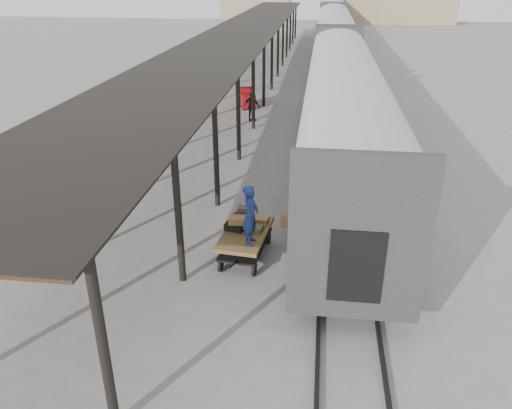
{
  "coord_description": "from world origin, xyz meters",
  "views": [
    {
      "loc": [
        2.21,
        -13.49,
        7.93
      ],
      "look_at": [
        0.52,
        -0.36,
        1.7
      ],
      "focal_mm": 35.0,
      "sensor_mm": 36.0,
      "label": 1
    }
  ],
  "objects_px": {
    "luggage_tug": "(247,99)",
    "porter": "(251,215)",
    "pedestrian": "(252,107)",
    "baggage_cart": "(246,238)"
  },
  "relations": [
    {
      "from": "luggage_tug",
      "to": "porter",
      "type": "xyz_separation_m",
      "value": [
        2.81,
        -18.74,
        1.19
      ]
    },
    {
      "from": "luggage_tug",
      "to": "pedestrian",
      "type": "distance_m",
      "value": 3.25
    },
    {
      "from": "porter",
      "to": "baggage_cart",
      "type": "bearing_deg",
      "value": 28.79
    },
    {
      "from": "porter",
      "to": "pedestrian",
      "type": "height_order",
      "value": "porter"
    },
    {
      "from": "baggage_cart",
      "to": "luggage_tug",
      "type": "xyz_separation_m",
      "value": [
        -2.56,
        18.09,
        -0.09
      ]
    },
    {
      "from": "baggage_cart",
      "to": "porter",
      "type": "xyz_separation_m",
      "value": [
        0.25,
        -0.65,
        1.1
      ]
    },
    {
      "from": "pedestrian",
      "to": "luggage_tug",
      "type": "bearing_deg",
      "value": -55.73
    },
    {
      "from": "baggage_cart",
      "to": "porter",
      "type": "distance_m",
      "value": 1.3
    },
    {
      "from": "porter",
      "to": "pedestrian",
      "type": "xyz_separation_m",
      "value": [
        -2.09,
        15.59,
        -0.89
      ]
    },
    {
      "from": "baggage_cart",
      "to": "pedestrian",
      "type": "height_order",
      "value": "pedestrian"
    }
  ]
}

